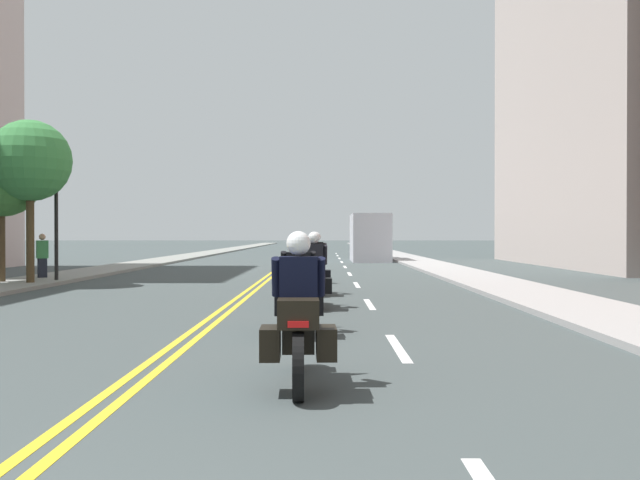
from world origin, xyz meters
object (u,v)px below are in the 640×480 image
motorcycle_2 (314,277)px  parked_truck (369,240)px  motorcycle_4 (310,264)px  motorcycle_0 (298,323)px  street_tree_1 (30,161)px  pedestrian_1 (42,257)px  street_tree_0 (1,177)px  motorcycle_3 (316,269)px  motorcycle_1 (298,293)px  traffic_light_near (56,189)px

motorcycle_2 → parked_truck: 26.86m
motorcycle_4 → motorcycle_0: bearing=-88.0°
motorcycle_2 → street_tree_1: street_tree_1 is taller
pedestrian_1 → street_tree_0: bearing=-138.8°
motorcycle_3 → street_tree_1: bearing=161.4°
motorcycle_4 → street_tree_1: bearing=-170.8°
motorcycle_4 → parked_truck: (3.21, 19.32, 0.64)m
motorcycle_1 → traffic_light_near: size_ratio=0.50×
street_tree_0 → street_tree_1: street_tree_1 is taller
motorcycle_3 → street_tree_0: size_ratio=0.48×
parked_truck → traffic_light_near: bearing=-120.6°
pedestrian_1 → motorcycle_3: bearing=-64.2°
street_tree_1 → street_tree_0: bearing=159.5°
motorcycle_2 → street_tree_1: (-8.83, 6.18, 3.18)m
traffic_light_near → street_tree_1: (-0.36, -1.14, 0.78)m
motorcycle_0 → motorcycle_3: motorcycle_3 is taller
motorcycle_4 → street_tree_1: (-8.58, -1.19, 3.21)m
motorcycle_4 → street_tree_0: bearing=-174.1°
motorcycle_1 → motorcycle_4: motorcycle_1 is taller
motorcycle_4 → pedestrian_1: (-9.19, 1.21, 0.20)m
motorcycle_3 → parked_truck: (2.96, 23.31, 0.61)m
parked_truck → pedestrian_1: bearing=-124.4°
motorcycle_0 → traffic_light_near: bearing=117.3°
motorcycle_0 → motorcycle_1: size_ratio=0.99×
motorcycle_0 → motorcycle_3: size_ratio=0.97×
motorcycle_1 → motorcycle_2: (0.20, 3.75, 0.03)m
motorcycle_3 → motorcycle_0: bearing=-91.3°
motorcycle_1 → street_tree_1: size_ratio=0.43×
pedestrian_1 → street_tree_1: bearing=-111.0°
street_tree_1 → motorcycle_3: bearing=-17.6°
motorcycle_4 → street_tree_1: size_ratio=0.41×
motorcycle_0 → street_tree_0: street_tree_0 is taller
traffic_light_near → motorcycle_1: bearing=-53.2°
pedestrian_1 → street_tree_1: (0.61, -2.39, 3.01)m
motorcycle_3 → traffic_light_near: 9.65m
motorcycle_3 → traffic_light_near: traffic_light_near is taller
motorcycle_1 → traffic_light_near: traffic_light_near is taller
motorcycle_2 → street_tree_0: 12.21m
street_tree_0 → parked_truck: bearing=57.4°
motorcycle_2 → motorcycle_3: size_ratio=0.93×
motorcycle_2 → parked_truck: size_ratio=0.33×
pedestrian_1 → motorcycle_4: bearing=-42.8°
street_tree_0 → parked_truck: size_ratio=0.72×
motorcycle_3 → parked_truck: bearing=81.8°
motorcycle_0 → parked_truck: 34.52m
motorcycle_3 → traffic_light_near: (-8.47, 3.94, 2.40)m
street_tree_0 → parked_truck: 23.97m
motorcycle_4 → motorcycle_1: bearing=-88.5°
motorcycle_3 → street_tree_1: street_tree_1 is taller
parked_truck → motorcycle_3: bearing=-97.2°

